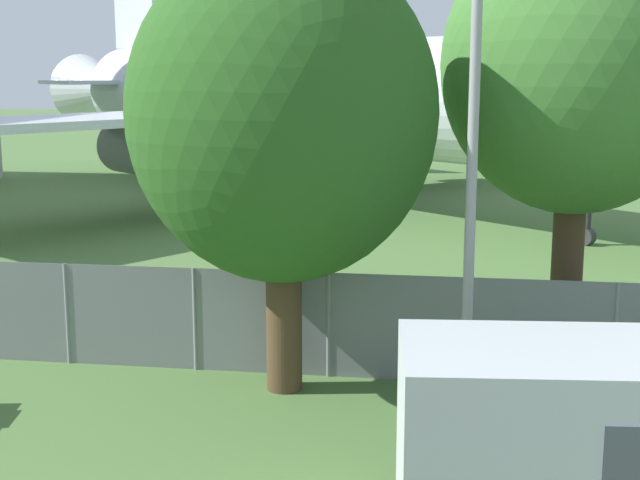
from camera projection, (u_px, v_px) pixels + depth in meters
perimeter_fence at (195, 319)px, 16.77m from camera, size 56.07×0.07×1.98m
airplane at (336, 98)px, 37.38m from camera, size 38.41×33.80×13.76m
portable_cabin at (563, 447)px, 10.51m from camera, size 4.04×2.58×2.44m
tree_near_hangar at (282, 114)px, 15.01m from camera, size 5.27×5.27×7.80m
tree_left_of_cabin at (578, 67)px, 16.59m from camera, size 5.09×5.09×8.50m
light_mast at (473, 130)px, 12.96m from camera, size 0.44×0.44×7.75m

